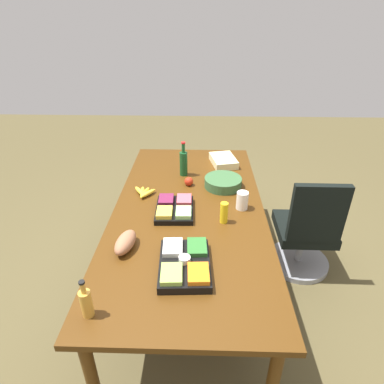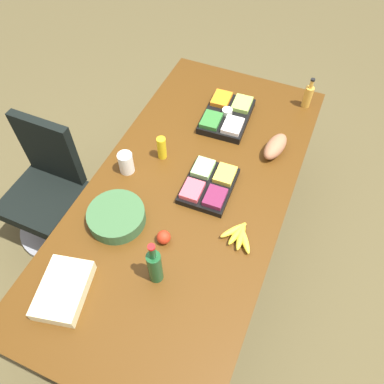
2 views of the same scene
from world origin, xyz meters
The scene contains 14 objects.
ground_plane centered at (0.00, 0.00, 0.00)m, with size 10.00×10.00×0.00m, color brown.
conference_table centered at (0.00, 0.00, 0.69)m, with size 2.39×1.16×0.75m.
office_chair centered at (0.19, -1.01, 0.36)m, with size 0.56×0.56×0.96m.
wine_bottle centered at (0.58, 0.07, 0.88)m, with size 0.07×0.07×0.32m.
salad_bowl centered at (0.36, -0.28, 0.79)m, with size 0.32×0.32×0.08m, color #375F35.
sheet_cake centered at (0.84, -0.31, 0.79)m, with size 0.32×0.22×0.07m, color beige.
veggie_tray centered at (-0.66, 0.00, 0.79)m, with size 0.43×0.32×0.09m.
apple_red centered at (0.38, 0.01, 0.79)m, with size 0.08×0.08×0.08m, color #B72A14.
bread_loaf centered at (-0.49, 0.39, 0.80)m, with size 0.24×0.11×0.10m, color #A06748.
mayo_jar centered at (0.02, -0.41, 0.82)m, with size 0.09×0.09×0.14m, color white.
mustard_bottle centered at (-0.17, -0.26, 0.83)m, with size 0.06×0.06×0.16m, color yellow.
fruit_platter centered at (-0.05, 0.11, 0.78)m, with size 0.37×0.29×0.07m.
dressing_bottle centered at (-1.01, 0.47, 0.84)m, with size 0.07×0.07×0.23m.
banana_bunch centered at (0.20, 0.38, 0.78)m, with size 0.19×0.20×0.04m.
Camera 1 is at (-2.12, -0.09, 2.11)m, focal length 30.41 mm.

